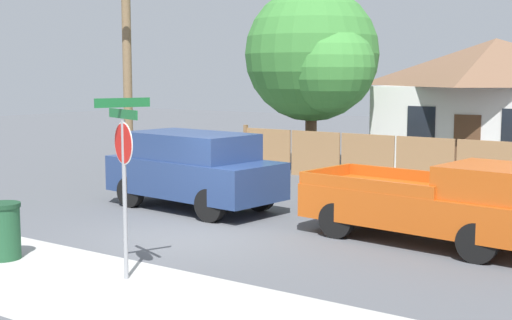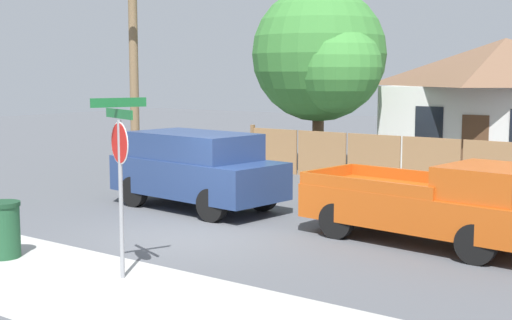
{
  "view_description": "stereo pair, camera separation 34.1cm",
  "coord_description": "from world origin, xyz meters",
  "px_view_note": "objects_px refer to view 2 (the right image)",
  "views": [
    {
      "loc": [
        9.51,
        -10.95,
        3.35
      ],
      "look_at": [
        1.16,
        0.83,
        1.6
      ],
      "focal_mm": 50.0,
      "sensor_mm": 36.0,
      "label": 1
    },
    {
      "loc": [
        9.79,
        -10.75,
        3.35
      ],
      "look_at": [
        1.16,
        0.83,
        1.6
      ],
      "focal_mm": 50.0,
      "sensor_mm": 36.0,
      "label": 2
    }
  ],
  "objects_px": {
    "house": "(503,101)",
    "oak_tree": "(322,57)",
    "red_suv": "(196,168)",
    "orange_pickup": "(435,204)",
    "palm_tree": "(133,3)",
    "trash_bin": "(3,230)",
    "stop_sign": "(120,156)"
  },
  "relations": [
    {
      "from": "house",
      "to": "palm_tree",
      "type": "xyz_separation_m",
      "value": [
        -8.31,
        -10.19,
        3.15
      ]
    },
    {
      "from": "red_suv",
      "to": "trash_bin",
      "type": "relative_size",
      "value": 4.53
    },
    {
      "from": "house",
      "to": "palm_tree",
      "type": "bearing_deg",
      "value": -129.21
    },
    {
      "from": "orange_pickup",
      "to": "palm_tree",
      "type": "bearing_deg",
      "value": 172.18
    },
    {
      "from": "red_suv",
      "to": "orange_pickup",
      "type": "distance_m",
      "value": 6.27
    },
    {
      "from": "house",
      "to": "oak_tree",
      "type": "distance_m",
      "value": 6.96
    },
    {
      "from": "oak_tree",
      "to": "red_suv",
      "type": "relative_size",
      "value": 1.35
    },
    {
      "from": "house",
      "to": "oak_tree",
      "type": "relative_size",
      "value": 1.23
    },
    {
      "from": "orange_pickup",
      "to": "trash_bin",
      "type": "xyz_separation_m",
      "value": [
        -5.92,
        -5.69,
        -0.29
      ]
    },
    {
      "from": "palm_tree",
      "to": "stop_sign",
      "type": "distance_m",
      "value": 11.73
    },
    {
      "from": "house",
      "to": "trash_bin",
      "type": "bearing_deg",
      "value": -99.56
    },
    {
      "from": "house",
      "to": "palm_tree",
      "type": "relative_size",
      "value": 1.21
    },
    {
      "from": "oak_tree",
      "to": "red_suv",
      "type": "height_order",
      "value": "oak_tree"
    },
    {
      "from": "house",
      "to": "trash_bin",
      "type": "xyz_separation_m",
      "value": [
        -3.11,
        -18.48,
        -1.87
      ]
    },
    {
      "from": "red_suv",
      "to": "orange_pickup",
      "type": "xyz_separation_m",
      "value": [
        6.26,
        -0.02,
        -0.21
      ]
    },
    {
      "from": "palm_tree",
      "to": "trash_bin",
      "type": "bearing_deg",
      "value": -57.92
    },
    {
      "from": "orange_pickup",
      "to": "oak_tree",
      "type": "bearing_deg",
      "value": 138.89
    },
    {
      "from": "red_suv",
      "to": "palm_tree",
      "type": "bearing_deg",
      "value": 157.38
    },
    {
      "from": "red_suv",
      "to": "orange_pickup",
      "type": "bearing_deg",
      "value": 5.15
    },
    {
      "from": "palm_tree",
      "to": "orange_pickup",
      "type": "relative_size",
      "value": 1.28
    },
    {
      "from": "palm_tree",
      "to": "red_suv",
      "type": "xyz_separation_m",
      "value": [
        4.86,
        -2.58,
        -4.52
      ]
    },
    {
      "from": "oak_tree",
      "to": "stop_sign",
      "type": "height_order",
      "value": "oak_tree"
    },
    {
      "from": "stop_sign",
      "to": "orange_pickup",
      "type": "bearing_deg",
      "value": 79.09
    },
    {
      "from": "palm_tree",
      "to": "orange_pickup",
      "type": "bearing_deg",
      "value": -13.2
    },
    {
      "from": "oak_tree",
      "to": "orange_pickup",
      "type": "relative_size",
      "value": 1.26
    },
    {
      "from": "oak_tree",
      "to": "stop_sign",
      "type": "relative_size",
      "value": 2.13
    },
    {
      "from": "palm_tree",
      "to": "red_suv",
      "type": "height_order",
      "value": "palm_tree"
    },
    {
      "from": "trash_bin",
      "to": "orange_pickup",
      "type": "bearing_deg",
      "value": 43.82
    },
    {
      "from": "house",
      "to": "orange_pickup",
      "type": "relative_size",
      "value": 1.55
    },
    {
      "from": "trash_bin",
      "to": "house",
      "type": "bearing_deg",
      "value": 80.44
    },
    {
      "from": "palm_tree",
      "to": "stop_sign",
      "type": "height_order",
      "value": "palm_tree"
    },
    {
      "from": "oak_tree",
      "to": "palm_tree",
      "type": "xyz_separation_m",
      "value": [
        -3.77,
        -5.13,
        1.63
      ]
    }
  ]
}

